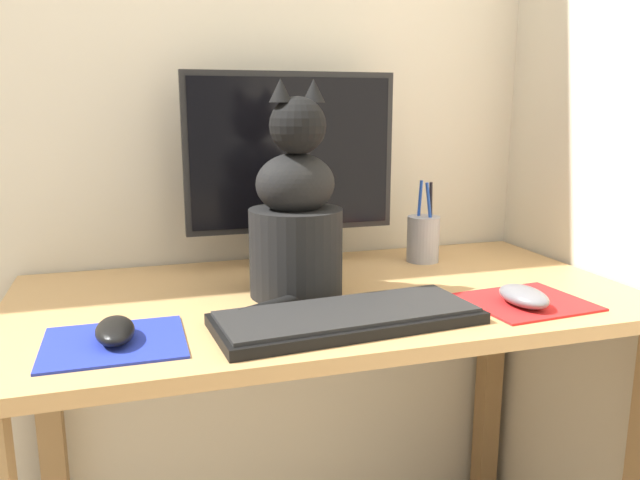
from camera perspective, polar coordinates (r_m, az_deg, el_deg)
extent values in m
cube|color=beige|center=(1.45, -3.56, 20.13)|extent=(7.00, 0.04, 2.50)
cube|color=beige|center=(1.44, 25.66, 19.08)|extent=(0.04, 7.00, 2.50)
cube|color=tan|center=(1.17, 0.59, -5.41)|extent=(1.15, 0.60, 0.02)
cube|color=olive|center=(1.51, -23.27, -16.76)|extent=(0.05, 0.05, 0.68)
cube|color=olive|center=(1.74, 15.21, -12.32)|extent=(0.05, 0.05, 0.68)
cylinder|color=black|center=(1.35, -2.55, -2.25)|extent=(0.17, 0.17, 0.01)
cylinder|color=black|center=(1.34, -2.57, -0.58)|extent=(0.04, 0.04, 0.07)
cube|color=black|center=(1.31, -2.65, 7.97)|extent=(0.45, 0.02, 0.33)
cube|color=black|center=(1.31, -2.54, 7.94)|extent=(0.42, 0.00, 0.31)
cube|color=black|center=(1.00, 2.53, -7.20)|extent=(0.44, 0.20, 0.02)
cube|color=black|center=(1.00, 2.54, -6.55)|extent=(0.42, 0.18, 0.01)
cube|color=#1E2D9E|center=(0.98, -18.30, -8.89)|extent=(0.20, 0.18, 0.00)
cube|color=red|center=(1.17, 18.33, -5.40)|extent=(0.22, 0.19, 0.00)
ellipsoid|color=black|center=(0.97, -18.23, -7.87)|extent=(0.06, 0.11, 0.03)
ellipsoid|color=slate|center=(1.14, 18.12, -4.90)|extent=(0.07, 0.11, 0.03)
cylinder|color=black|center=(1.14, -2.21, -1.11)|extent=(0.19, 0.19, 0.16)
ellipsoid|color=black|center=(1.12, -2.27, 5.16)|extent=(0.16, 0.14, 0.11)
sphere|color=black|center=(1.10, -2.06, 10.41)|extent=(0.11, 0.11, 0.10)
cone|color=black|center=(1.09, -3.63, 13.50)|extent=(0.05, 0.05, 0.04)
cone|color=black|center=(1.11, -0.56, 13.49)|extent=(0.05, 0.05, 0.04)
cylinder|color=black|center=(1.08, -2.79, -5.67)|extent=(0.21, 0.12, 0.02)
cylinder|color=#99999E|center=(1.41, 9.40, 0.10)|extent=(0.07, 0.07, 0.10)
cylinder|color=#1E47B2|center=(1.41, 9.04, 2.57)|extent=(0.02, 0.01, 0.14)
cylinder|color=#1E47B2|center=(1.39, 10.00, 2.40)|extent=(0.03, 0.02, 0.14)
cylinder|color=black|center=(1.40, 10.08, 2.46)|extent=(0.02, 0.03, 0.14)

